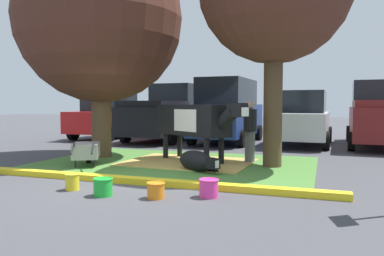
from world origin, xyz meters
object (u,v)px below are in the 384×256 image
object	(u,v)px
sedan_red	(110,116)
pickup_truck_maroon	(381,116)
bucket_yellow	(72,181)
bucket_orange	(156,190)
bucket_green	(103,187)
wheelbarrow	(86,151)
sedan_silver	(302,119)
cow_holstein	(195,121)
pickup_truck_black	(168,114)
shade_tree_left	(100,20)
person_handler	(250,130)
suv_black	(228,111)
bucket_pink	(209,188)
calf_lying	(197,161)

from	to	relation	value
sedan_red	pickup_truck_maroon	xyz separation A→B (m)	(11.05, 0.27, 0.13)
bucket_yellow	bucket_orange	bearing A→B (deg)	-1.99
bucket_green	bucket_orange	xyz separation A→B (m)	(0.91, 0.13, -0.02)
wheelbarrow	sedan_red	world-z (taller)	sedan_red
bucket_green	sedan_silver	bearing A→B (deg)	73.82
cow_holstein	bucket_green	xyz separation A→B (m)	(-0.28, -3.92, -0.95)
wheelbarrow	bucket_yellow	size ratio (longest dim) A/B	5.17
bucket_green	sedan_silver	world-z (taller)	sedan_silver
sedan_red	pickup_truck_black	bearing A→B (deg)	1.51
shade_tree_left	wheelbarrow	bearing A→B (deg)	-70.57
shade_tree_left	cow_holstein	bearing A→B (deg)	-1.64
bucket_yellow	bucket_green	size ratio (longest dim) A/B	0.89
wheelbarrow	sedan_silver	size ratio (longest dim) A/B	0.35
person_handler	bucket_green	size ratio (longest dim) A/B	4.84
pickup_truck_maroon	sedan_silver	bearing A→B (deg)	-170.30
pickup_truck_black	suv_black	xyz separation A→B (m)	(2.67, -0.28, 0.16)
bucket_green	bucket_pink	world-z (taller)	bucket_pink
person_handler	sedan_silver	xyz separation A→B (m)	(1.04, 4.98, 0.11)
calf_lying	sedan_silver	xyz separation A→B (m)	(1.94, 6.63, 0.75)
calf_lying	sedan_red	size ratio (longest dim) A/B	0.28
shade_tree_left	bucket_orange	bearing A→B (deg)	-47.93
shade_tree_left	suv_black	size ratio (longest dim) A/B	1.34
cow_holstein	pickup_truck_maroon	bearing A→B (deg)	48.88
pickup_truck_black	sedan_silver	size ratio (longest dim) A/B	1.23
shade_tree_left	person_handler	xyz separation A→B (m)	(4.24, 0.33, -3.02)
pickup_truck_maroon	person_handler	bearing A→B (deg)	-124.44
bucket_orange	pickup_truck_maroon	bearing A→B (deg)	65.04
bucket_pink	shade_tree_left	bearing A→B (deg)	140.69
shade_tree_left	sedan_red	bearing A→B (deg)	119.25
calf_lying	person_handler	distance (m)	1.98
shade_tree_left	pickup_truck_black	bearing A→B (deg)	92.71
person_handler	cow_holstein	bearing A→B (deg)	-163.30
cow_holstein	bucket_orange	size ratio (longest dim) A/B	9.25
suv_black	sedan_red	bearing A→B (deg)	177.89
calf_lying	bucket_yellow	size ratio (longest dim) A/B	4.22
calf_lying	bucket_green	size ratio (longest dim) A/B	3.75
sedan_silver	wheelbarrow	bearing A→B (deg)	-124.76
shade_tree_left	bucket_green	distance (m)	6.05
wheelbarrow	pickup_truck_maroon	size ratio (longest dim) A/B	0.28
pickup_truck_black	suv_black	world-z (taller)	suv_black
cow_holstein	sedan_red	size ratio (longest dim) A/B	0.64
shade_tree_left	calf_lying	distance (m)	5.13
shade_tree_left	suv_black	bearing A→B (deg)	65.53
person_handler	suv_black	bearing A→B (deg)	110.23
calf_lying	pickup_truck_black	bearing A→B (deg)	117.61
bucket_yellow	pickup_truck_maroon	world-z (taller)	pickup_truck_maroon
sedan_red	bucket_orange	bearing A→B (deg)	-54.95
shade_tree_left	cow_holstein	xyz separation A→B (m)	(2.86, -0.08, -2.79)
bucket_yellow	sedan_red	xyz separation A→B (m)	(-4.90, 9.30, 0.83)
bucket_yellow	bucket_green	distance (m)	0.78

